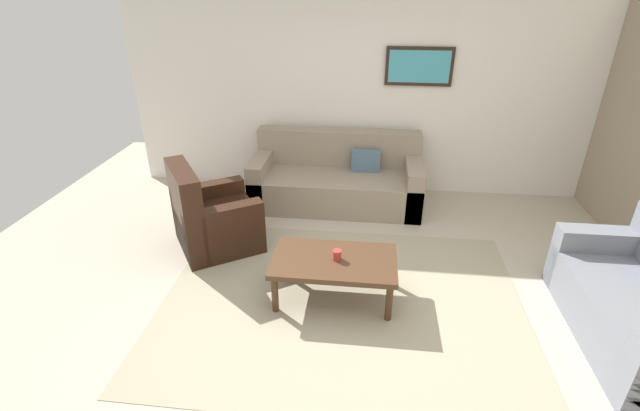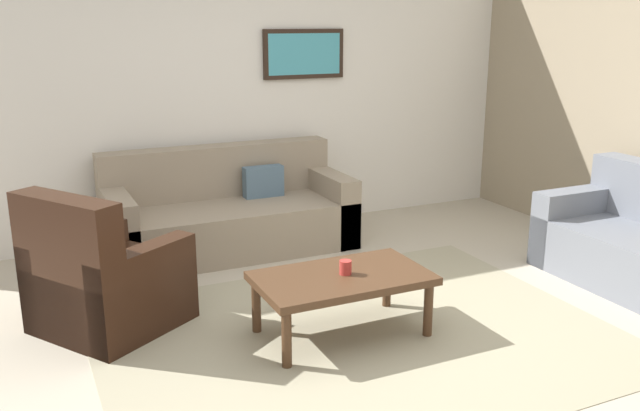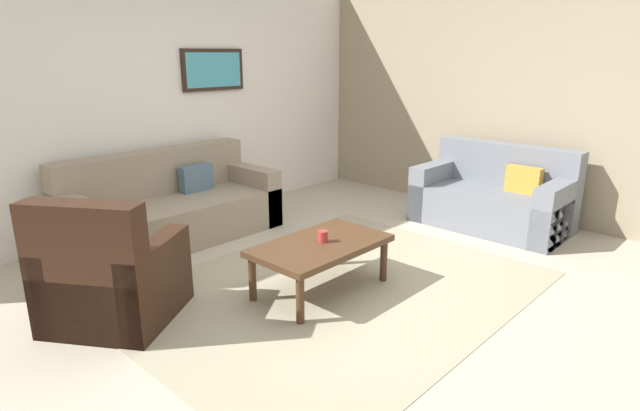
{
  "view_description": "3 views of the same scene",
  "coord_description": "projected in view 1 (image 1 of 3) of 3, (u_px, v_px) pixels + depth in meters",
  "views": [
    {
      "loc": [
        0.18,
        -3.23,
        2.63
      ],
      "look_at": [
        -0.22,
        0.23,
        0.85
      ],
      "focal_mm": 25.25,
      "sensor_mm": 36.0,
      "label": 1
    },
    {
      "loc": [
        -1.91,
        -3.53,
        1.98
      ],
      "look_at": [
        -0.09,
        0.4,
        0.79
      ],
      "focal_mm": 38.15,
      "sensor_mm": 36.0,
      "label": 2
    },
    {
      "loc": [
        -2.88,
        -2.53,
        1.85
      ],
      "look_at": [
        0.13,
        0.28,
        0.63
      ],
      "focal_mm": 29.08,
      "sensor_mm": 36.0,
      "label": 3
    }
  ],
  "objects": [
    {
      "name": "armchair_leather",
      "position": [
        210.0,
        221.0,
        4.79
      ],
      "size": [
        1.11,
        1.11,
        0.95
      ],
      "color": "black",
      "rests_on": "ground_plane"
    },
    {
      "name": "couch_main",
      "position": [
        337.0,
        179.0,
        5.81
      ],
      "size": [
        2.11,
        0.93,
        0.88
      ],
      "color": "gray",
      "rests_on": "ground_plane"
    },
    {
      "name": "area_rug",
      "position": [
        342.0,
        302.0,
        4.07
      ],
      "size": [
        3.24,
        2.51,
        0.01
      ],
      "primitive_type": "cube",
      "color": "#9E977B",
      "rests_on": "ground_plane"
    },
    {
      "name": "ground_plane",
      "position": [
        342.0,
        302.0,
        4.08
      ],
      "size": [
        8.0,
        8.0,
        0.0
      ],
      "primitive_type": "plane",
      "color": "#B2A893"
    },
    {
      "name": "coffee_table",
      "position": [
        334.0,
        264.0,
        3.99
      ],
      "size": [
        1.1,
        0.64,
        0.41
      ],
      "color": "#472D1C",
      "rests_on": "ground_plane"
    },
    {
      "name": "rear_partition",
      "position": [
        359.0,
        85.0,
        5.74
      ],
      "size": [
        6.0,
        0.12,
        2.8
      ],
      "primitive_type": "cube",
      "color": "silver",
      "rests_on": "ground_plane"
    },
    {
      "name": "framed_artwork",
      "position": [
        419.0,
        66.0,
        5.47
      ],
      "size": [
        0.82,
        0.04,
        0.46
      ],
      "color": "black"
    },
    {
      "name": "cup",
      "position": [
        337.0,
        255.0,
        3.94
      ],
      "size": [
        0.08,
        0.08,
        0.09
      ],
      "primitive_type": "cylinder",
      "color": "#B2332D",
      "rests_on": "coffee_table"
    }
  ]
}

